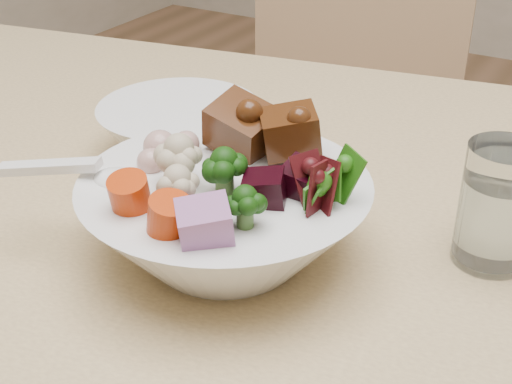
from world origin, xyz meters
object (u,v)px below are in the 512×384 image
food_bowl (228,213)px  dining_table (392,367)px  water_glass (496,210)px  chair_far (338,170)px  side_bowl (180,131)px

food_bowl → dining_table: bearing=11.2°
food_bowl → water_glass: 0.21m
dining_table → chair_far: chair_far is taller
chair_far → food_bowl: bearing=-84.7°
side_bowl → food_bowl: bearing=-42.5°
dining_table → water_glass: water_glass is taller
food_bowl → water_glass: (0.19, 0.10, 0.01)m
chair_far → side_bowl: 0.69m
water_glass → food_bowl: bearing=-151.8°
chair_far → side_bowl: size_ratio=5.29×
food_bowl → side_bowl: food_bowl is taller
chair_far → water_glass: water_glass is taller
chair_far → water_glass: 0.82m
dining_table → food_bowl: size_ratio=7.94×
water_glass → side_bowl: water_glass is taller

